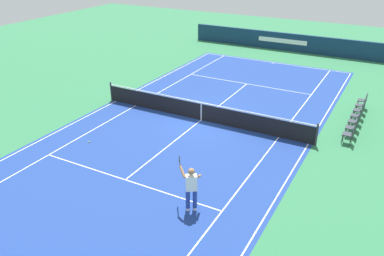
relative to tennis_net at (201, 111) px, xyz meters
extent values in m
plane|color=#2D7247|center=(0.00, 0.00, -0.49)|extent=(60.00, 60.00, 0.00)
cube|color=navy|center=(0.00, 0.00, -0.49)|extent=(24.20, 11.40, 0.00)
cube|color=white|center=(-11.90, 0.00, -0.49)|extent=(0.05, 11.00, 0.01)
cube|color=white|center=(0.00, -5.50, -0.49)|extent=(23.80, 0.05, 0.01)
cube|color=white|center=(0.00, 5.50, -0.49)|extent=(23.80, 0.05, 0.01)
cube|color=white|center=(0.00, -4.11, -0.49)|extent=(23.80, 0.05, 0.01)
cube|color=white|center=(0.00, 4.11, -0.49)|extent=(23.80, 0.05, 0.01)
cube|color=white|center=(6.40, 0.00, -0.49)|extent=(0.05, 8.22, 0.01)
cube|color=white|center=(-6.40, 0.00, -0.49)|extent=(0.05, 8.22, 0.01)
cube|color=white|center=(0.00, 0.00, -0.49)|extent=(12.80, 0.05, 0.01)
cube|color=white|center=(-11.75, 0.00, -0.49)|extent=(0.30, 0.05, 0.01)
cylinder|color=#2D2D33|center=(0.00, -5.80, 0.05)|extent=(0.10, 0.10, 1.08)
cylinder|color=#2D2D33|center=(0.00, 5.80, 0.05)|extent=(0.10, 0.10, 1.08)
cube|color=black|center=(0.00, 0.00, -0.05)|extent=(0.02, 11.60, 0.88)
cube|color=white|center=(0.00, 0.00, 0.46)|extent=(0.04, 11.60, 0.06)
cube|color=white|center=(0.00, 0.00, -0.05)|extent=(0.04, 0.06, 0.88)
cube|color=#112D4C|center=(-15.90, 0.00, 0.22)|extent=(0.24, 17.00, 1.43)
cube|color=white|center=(-15.77, -0.61, 0.29)|extent=(0.01, 4.07, 0.36)
cylinder|color=navy|center=(6.75, 3.24, -0.04)|extent=(0.15, 0.15, 0.74)
cube|color=white|center=(6.70, 3.21, -0.45)|extent=(0.29, 0.25, 0.09)
cylinder|color=navy|center=(6.88, 3.04, -0.04)|extent=(0.15, 0.15, 0.74)
cube|color=white|center=(6.83, 3.01, -0.45)|extent=(0.29, 0.25, 0.09)
cube|color=white|center=(6.81, 3.14, 0.61)|extent=(0.41, 0.45, 0.56)
sphere|color=#9E704C|center=(6.81, 3.14, 1.04)|extent=(0.23, 0.23, 0.23)
cylinder|color=#9E704C|center=(6.51, 3.27, 0.74)|extent=(0.42, 0.19, 0.26)
cylinder|color=#9E704C|center=(6.83, 2.81, 0.94)|extent=(0.32, 0.39, 0.30)
cylinder|color=#232326|center=(6.60, 2.58, 1.05)|extent=(0.25, 0.19, 0.04)
torus|color=#232326|center=(6.36, 2.42, 1.05)|extent=(0.27, 0.20, 0.31)
cylinder|color=#C6D84C|center=(6.36, 2.42, 1.05)|extent=(0.23, 0.16, 0.27)
sphere|color=#CCE01E|center=(4.68, -3.36, -0.46)|extent=(0.07, 0.07, 0.07)
cylinder|color=#38383D|center=(-5.42, 6.81, -0.27)|extent=(0.04, 0.04, 0.44)
cylinder|color=#38383D|center=(-5.78, 6.81, -0.27)|extent=(0.04, 0.04, 0.44)
cylinder|color=#38383D|center=(-5.42, 7.17, -0.27)|extent=(0.04, 0.04, 0.44)
cylinder|color=#38383D|center=(-5.78, 7.17, -0.27)|extent=(0.04, 0.04, 0.44)
cube|color=#333842|center=(-5.60, 6.99, -0.03)|extent=(0.44, 0.44, 0.04)
cube|color=#333842|center=(-5.60, 7.19, 0.19)|extent=(0.44, 0.04, 0.40)
cylinder|color=#38383D|center=(-4.64, 6.81, -0.27)|extent=(0.04, 0.04, 0.44)
cylinder|color=#38383D|center=(-5.00, 6.81, -0.27)|extent=(0.04, 0.04, 0.44)
cylinder|color=#38383D|center=(-4.64, 7.17, -0.27)|extent=(0.04, 0.04, 0.44)
cylinder|color=#38383D|center=(-5.00, 7.17, -0.27)|extent=(0.04, 0.04, 0.44)
cube|color=#333842|center=(-4.82, 6.99, -0.03)|extent=(0.44, 0.44, 0.04)
cube|color=#333842|center=(-4.82, 7.19, 0.19)|extent=(0.44, 0.04, 0.40)
cylinder|color=#38383D|center=(-3.85, 6.81, -0.27)|extent=(0.04, 0.04, 0.44)
cylinder|color=#38383D|center=(-4.21, 6.81, -0.27)|extent=(0.04, 0.04, 0.44)
cylinder|color=#38383D|center=(-3.85, 7.17, -0.27)|extent=(0.04, 0.04, 0.44)
cylinder|color=#38383D|center=(-4.21, 7.17, -0.27)|extent=(0.04, 0.04, 0.44)
cube|color=#333842|center=(-4.03, 6.99, -0.03)|extent=(0.44, 0.44, 0.04)
cube|color=#333842|center=(-4.03, 7.19, 0.19)|extent=(0.44, 0.04, 0.40)
cylinder|color=#38383D|center=(-3.06, 6.81, -0.27)|extent=(0.04, 0.04, 0.44)
cylinder|color=#38383D|center=(-3.42, 6.81, -0.27)|extent=(0.04, 0.04, 0.44)
cylinder|color=#38383D|center=(-3.06, 7.17, -0.27)|extent=(0.04, 0.04, 0.44)
cylinder|color=#38383D|center=(-3.42, 7.17, -0.27)|extent=(0.04, 0.04, 0.44)
cube|color=#333842|center=(-3.24, 6.99, -0.03)|extent=(0.44, 0.44, 0.04)
cube|color=#333842|center=(-3.24, 7.19, 0.19)|extent=(0.44, 0.04, 0.40)
cylinder|color=#38383D|center=(-2.28, 6.81, -0.27)|extent=(0.04, 0.04, 0.44)
cylinder|color=#38383D|center=(-2.64, 6.81, -0.27)|extent=(0.04, 0.04, 0.44)
cylinder|color=#38383D|center=(-2.28, 7.17, -0.27)|extent=(0.04, 0.04, 0.44)
cylinder|color=#38383D|center=(-2.64, 7.17, -0.27)|extent=(0.04, 0.04, 0.44)
cube|color=#333842|center=(-2.46, 6.99, -0.03)|extent=(0.44, 0.44, 0.04)
cube|color=#333842|center=(-2.46, 7.19, 0.19)|extent=(0.44, 0.04, 0.40)
cylinder|color=#38383D|center=(-1.49, 6.81, -0.27)|extent=(0.04, 0.04, 0.44)
cylinder|color=#38383D|center=(-1.85, 6.81, -0.27)|extent=(0.04, 0.04, 0.44)
cylinder|color=#38383D|center=(-1.49, 7.17, -0.27)|extent=(0.04, 0.04, 0.44)
cylinder|color=#38383D|center=(-1.85, 7.17, -0.27)|extent=(0.04, 0.04, 0.44)
cube|color=#333842|center=(-1.67, 6.99, -0.03)|extent=(0.44, 0.44, 0.04)
cube|color=#333842|center=(-1.67, 7.19, 0.19)|extent=(0.44, 0.04, 0.40)
cylinder|color=#38383D|center=(-0.70, 6.81, -0.27)|extent=(0.04, 0.04, 0.44)
cylinder|color=#38383D|center=(-1.06, 6.81, -0.27)|extent=(0.04, 0.04, 0.44)
cylinder|color=#38383D|center=(-0.70, 7.17, -0.27)|extent=(0.04, 0.04, 0.44)
cylinder|color=#38383D|center=(-1.06, 7.17, -0.27)|extent=(0.04, 0.04, 0.44)
cube|color=#333842|center=(-0.88, 6.99, -0.03)|extent=(0.44, 0.44, 0.04)
cube|color=#333842|center=(-0.88, 7.19, 0.19)|extent=(0.44, 0.04, 0.40)
camera|label=1|loc=(16.60, 8.49, 7.96)|focal=37.21mm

